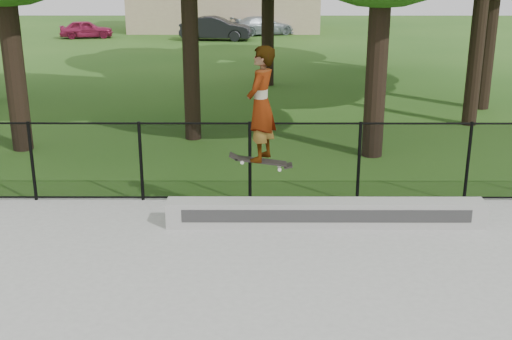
# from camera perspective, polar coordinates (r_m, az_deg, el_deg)

# --- Properties ---
(grind_ledge) EXTENTS (5.33, 0.40, 0.44)m
(grind_ledge) POSITION_cam_1_polar(r_m,az_deg,el_deg) (10.85, 6.18, -3.81)
(grind_ledge) COLOR #A4A5A0
(grind_ledge) RESTS_ON concrete_slab
(car_a) EXTENTS (3.22, 1.84, 1.04)m
(car_a) POSITION_cam_1_polar(r_m,az_deg,el_deg) (39.98, -14.85, 12.01)
(car_a) COLOR #9A1C44
(car_a) RESTS_ON ground
(car_b) EXTENTS (3.78, 1.72, 1.33)m
(car_b) POSITION_cam_1_polar(r_m,az_deg,el_deg) (37.64, -3.59, 12.45)
(car_b) COLOR black
(car_b) RESTS_ON ground
(car_c) EXTENTS (3.89, 2.79, 1.12)m
(car_c) POSITION_cam_1_polar(r_m,az_deg,el_deg) (40.39, 0.63, 12.71)
(car_c) COLOR #98A4AC
(car_c) RESTS_ON ground
(skater_airborne) EXTENTS (0.84, 0.78, 1.96)m
(skater_airborne) POSITION_cam_1_polar(r_m,az_deg,el_deg) (10.09, 0.45, 5.72)
(skater_airborne) COLOR black
(skater_airborne) RESTS_ON ground
(chainlink_fence) EXTENTS (16.06, 0.06, 1.50)m
(chainlink_fence) POSITION_cam_1_polar(r_m,az_deg,el_deg) (11.75, -0.55, 0.76)
(chainlink_fence) COLOR black
(chainlink_fence) RESTS_ON concrete_slab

